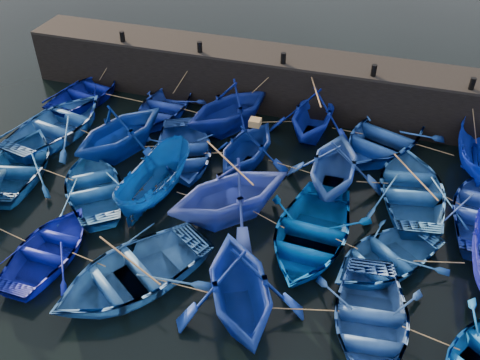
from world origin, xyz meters
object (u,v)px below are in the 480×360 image
(boat_0, at_px, (88,92))
(wooden_crate, at_px, (255,122))
(boat_13, at_px, (20,164))
(boat_8, at_px, (184,151))

(boat_0, xyz_separation_m, wooden_crate, (9.45, -2.96, 1.75))
(wooden_crate, bearing_deg, boat_13, -159.85)
(boat_13, xyz_separation_m, wooden_crate, (8.90, 3.26, 1.72))
(boat_13, relative_size, wooden_crate, 11.41)
(boat_0, distance_m, wooden_crate, 10.05)
(boat_0, height_order, boat_8, boat_8)
(boat_8, height_order, boat_13, boat_13)
(boat_8, xyz_separation_m, wooden_crate, (2.97, 0.35, 1.72))
(boat_0, height_order, boat_13, boat_13)
(boat_0, bearing_deg, boat_8, 164.55)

